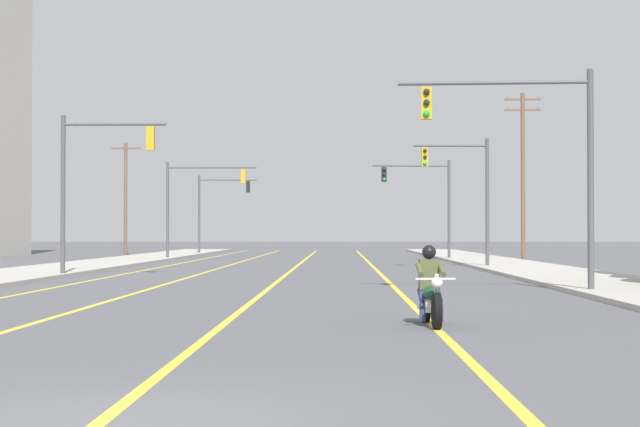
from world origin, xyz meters
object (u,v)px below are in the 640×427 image
traffic_signal_far_right (427,194)px  traffic_signal_far_left (216,202)px  utility_pole_right_far (523,170)px  traffic_signal_mid_left (194,194)px  traffic_signal_near_right (533,144)px  motorcycle_with_rider (430,293)px  traffic_signal_near_left (92,171)px  utility_pole_left_far (126,196)px  traffic_signal_mid_right (467,184)px

traffic_signal_far_right → traffic_signal_far_left: bearing=130.4°
traffic_signal_far_right → traffic_signal_far_left: 23.33m
utility_pole_right_far → traffic_signal_mid_left: bearing=174.9°
utility_pole_right_far → traffic_signal_near_right: bearing=-99.1°
motorcycle_with_rider → traffic_signal_mid_left: bearing=102.3°
traffic_signal_near_left → utility_pole_left_far: size_ratio=0.73×
traffic_signal_mid_left → utility_pole_right_far: size_ratio=0.60×
traffic_signal_mid_right → utility_pole_right_far: size_ratio=0.60×
traffic_signal_mid_right → traffic_signal_mid_left: same height
utility_pole_right_far → utility_pole_left_far: size_ratio=1.21×
utility_pole_right_far → utility_pole_left_far: bearing=150.8°
motorcycle_with_rider → traffic_signal_far_left: traffic_signal_far_left is taller
traffic_signal_far_left → utility_pole_left_far: bearing=-159.2°
traffic_signal_mid_right → traffic_signal_near_right: bearing=-91.9°
traffic_signal_near_left → traffic_signal_far_right: (14.93, 26.26, 0.05)m
traffic_signal_far_right → traffic_signal_far_left: size_ratio=1.00×
traffic_signal_near_right → traffic_signal_far_left: same height
motorcycle_with_rider → traffic_signal_far_left: (-11.30, 66.04, 3.49)m
traffic_signal_near_left → traffic_signal_far_right: same height
motorcycle_with_rider → traffic_signal_near_right: (3.72, 10.46, 3.54)m
traffic_signal_near_right → traffic_signal_far_left: (-15.02, 55.58, -0.05)m
traffic_signal_far_left → utility_pole_right_far: size_ratio=0.60×
traffic_signal_near_left → traffic_signal_mid_right: (15.57, 10.56, -0.03)m
traffic_signal_far_left → utility_pole_left_far: utility_pole_left_far is taller
traffic_signal_near_left → utility_pole_right_far: utility_pole_right_far is taller
utility_pole_right_far → utility_pole_left_far: utility_pole_right_far is taller
traffic_signal_near_right → traffic_signal_mid_right: 22.12m
traffic_signal_mid_right → utility_pole_right_far: bearing=71.2°
traffic_signal_near_right → traffic_signal_far_left: size_ratio=1.00×
utility_pole_left_far → utility_pole_right_far: bearing=-29.2°
traffic_signal_far_right → traffic_signal_mid_right: bearing=-87.7°
motorcycle_with_rider → traffic_signal_far_left: bearing=99.7°
traffic_signal_mid_left → utility_pole_left_far: (-7.02, 13.58, 0.33)m
motorcycle_with_rider → traffic_signal_mid_right: traffic_signal_mid_right is taller
traffic_signal_near_left → utility_pole_right_far: bearing=51.4°
traffic_signal_far_right → traffic_signal_near_left: bearing=-119.6°
traffic_signal_far_right → utility_pole_right_far: utility_pole_right_far is taller
traffic_signal_mid_left → traffic_signal_far_left: 16.09m
motorcycle_with_rider → traffic_signal_near_left: 24.89m
traffic_signal_near_right → traffic_signal_mid_left: bearing=110.3°
traffic_signal_mid_right → traffic_signal_far_left: (-15.75, 33.48, 0.06)m
utility_pole_left_far → traffic_signal_mid_left: bearing=-62.7°
traffic_signal_near_left → traffic_signal_far_left: size_ratio=1.00×
traffic_signal_near_left → traffic_signal_mid_left: (0.23, 27.96, 0.11)m
traffic_signal_near_left → traffic_signal_mid_right: same height
traffic_signal_near_right → traffic_signal_mid_left: 42.12m
motorcycle_with_rider → traffic_signal_far_right: size_ratio=0.35×
traffic_signal_far_left → utility_pole_right_far: utility_pole_right_far is taller
motorcycle_with_rider → traffic_signal_near_left: traffic_signal_near_left is taller
utility_pole_left_far → traffic_signal_near_left: bearing=-80.7°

